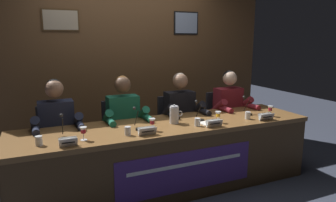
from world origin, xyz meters
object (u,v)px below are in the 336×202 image
(nameplate_center_left, at_px, (147,131))
(juice_glass_far_right, at_px, (270,109))
(chair_far_left, at_px, (58,147))
(water_cup_far_right, at_px, (248,116))
(juice_glass_far_left, at_px, (83,131))
(document_stack_center_right, at_px, (209,123))
(nameplate_far_right, at_px, (266,117))
(chair_center_left, at_px, (121,138))
(juice_glass_center_right, at_px, (218,115))
(nameplate_center_right, at_px, (214,123))
(panelist_far_left, at_px, (57,128))
(microphone_center_right, at_px, (200,114))
(panelist_center_left, at_px, (125,121))
(water_cup_far_left, at_px, (39,141))
(microphone_far_right, at_px, (248,108))
(microphone_far_left, at_px, (63,131))
(panelist_center_right, at_px, (182,114))
(chair_center_right, at_px, (175,131))
(conference_table, at_px, (172,147))
(nameplate_far_left, at_px, (68,142))
(panelist_far_right, at_px, (231,109))
(microphone_center_left, at_px, (137,122))
(chair_far_right, at_px, (222,125))
(water_pitcher_central, at_px, (174,115))
(juice_glass_center_left, at_px, (152,122))
(water_cup_center_left, at_px, (128,131))
(water_cup_center_right, at_px, (197,122))

(nameplate_center_left, distance_m, juice_glass_far_right, 1.59)
(chair_far_left, bearing_deg, water_cup_far_right, -21.14)
(juice_glass_far_left, height_order, document_stack_center_right, juice_glass_far_left)
(nameplate_far_right, relative_size, water_cup_far_right, 2.23)
(chair_center_left, relative_size, juice_glass_center_right, 7.19)
(juice_glass_far_left, bearing_deg, nameplate_center_right, -4.90)
(panelist_far_left, distance_m, nameplate_far_right, 2.29)
(chair_far_left, bearing_deg, microphone_center_right, -22.11)
(panelist_center_left, relative_size, nameplate_center_right, 6.86)
(water_cup_far_left, distance_m, microphone_far_right, 2.36)
(microphone_far_left, xyz_separation_m, panelist_center_right, (1.45, 0.46, -0.10))
(chair_center_right, bearing_deg, juice_glass_far_left, -148.50)
(conference_table, xyz_separation_m, chair_far_left, (-1.11, 0.70, -0.07))
(panelist_far_left, distance_m, chair_center_right, 1.51)
(nameplate_far_left, xyz_separation_m, panelist_far_right, (2.17, 0.71, -0.06))
(microphone_center_right, xyz_separation_m, nameplate_far_right, (0.69, -0.30, -0.03))
(microphone_center_left, height_order, panelist_far_right, panelist_far_right)
(chair_far_left, xyz_separation_m, panelist_far_right, (2.21, -0.20, 0.28))
(nameplate_center_left, distance_m, chair_far_right, 1.73)
(microphone_center_left, xyz_separation_m, document_stack_center_right, (0.78, -0.11, -0.07))
(panelist_far_right, distance_m, water_pitcher_central, 1.12)
(chair_center_left, xyz_separation_m, juice_glass_center_left, (0.12, -0.76, 0.38))
(nameplate_far_left, xyz_separation_m, water_cup_center_left, (0.55, 0.10, -0.00))
(juice_glass_center_right, height_order, water_pitcher_central, water_pitcher_central)
(microphone_center_left, bearing_deg, nameplate_far_left, -160.01)
(juice_glass_far_left, bearing_deg, water_cup_center_left, -2.94)
(panelist_far_right, bearing_deg, nameplate_center_left, -154.82)
(microphone_center_left, xyz_separation_m, water_pitcher_central, (0.44, 0.05, 0.02))
(panelist_far_left, height_order, nameplate_center_right, panelist_far_left)
(conference_table, height_order, water_cup_far_right, water_cup_far_right)
(microphone_center_right, xyz_separation_m, water_pitcher_central, (-0.31, 0.00, 0.02))
(panelist_far_left, height_order, nameplate_far_right, panelist_far_left)
(juice_glass_far_left, distance_m, juice_glass_center_left, 0.68)
(chair_far_left, height_order, juice_glass_center_right, chair_far_left)
(chair_center_left, height_order, juice_glass_center_right, chair_center_left)
(nameplate_center_right, height_order, panelist_far_right, panelist_far_right)
(chair_far_left, bearing_deg, juice_glass_far_left, -77.00)
(panelist_far_left, height_order, water_cup_far_right, panelist_far_left)
(microphone_center_right, bearing_deg, water_cup_far_left, -173.99)
(nameplate_center_left, distance_m, panelist_far_right, 1.60)
(chair_center_right, xyz_separation_m, microphone_far_right, (0.69, -0.60, 0.37))
(juice_glass_center_right, distance_m, juice_glass_far_right, 0.72)
(panelist_center_right, xyz_separation_m, juice_glass_far_right, (0.87, -0.58, 0.11))
(microphone_center_left, bearing_deg, juice_glass_center_left, -40.82)
(chair_far_left, height_order, panelist_far_left, panelist_far_left)
(juice_glass_far_left, bearing_deg, chair_far_left, 103.00)
(nameplate_center_left, relative_size, water_cup_center_right, 2.08)
(nameplate_far_left, relative_size, panelist_center_right, 0.12)
(microphone_center_right, bearing_deg, panelist_far_right, 29.42)
(chair_center_left, distance_m, juice_glass_center_right, 1.24)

